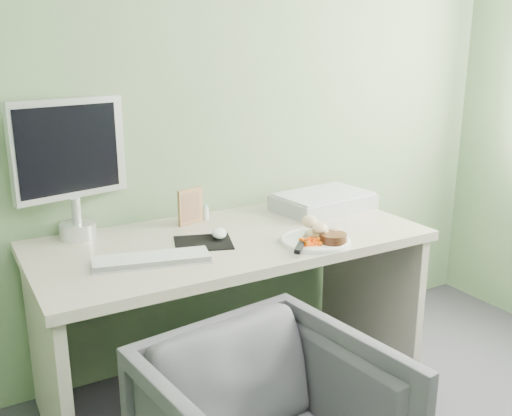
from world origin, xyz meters
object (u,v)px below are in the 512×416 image
plate (316,241)px  desk (231,277)px  scanner (323,202)px  monitor (71,161)px

plate → desk: bearing=137.7°
scanner → plate: bearing=-134.9°
desk → monitor: bearing=150.2°
desk → scanner: (0.57, 0.14, 0.22)m
monitor → scanner: bearing=-22.3°
plate → scanner: bearing=50.5°
desk → plate: size_ratio=5.73×
plate → scanner: 0.49m
monitor → plate: bearing=-47.8°
desk → plate: bearing=-42.3°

